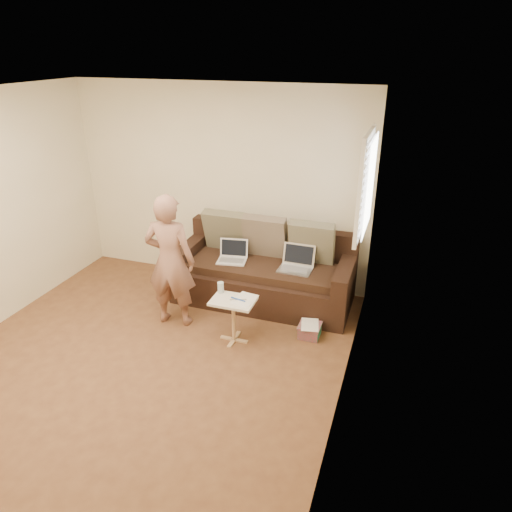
{
  "coord_description": "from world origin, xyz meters",
  "views": [
    {
      "loc": [
        2.37,
        -3.22,
        3.01
      ],
      "look_at": [
        0.8,
        1.4,
        0.78
      ],
      "focal_mm": 32.79,
      "sensor_mm": 36.0,
      "label": 1
    }
  ],
  "objects_px": {
    "laptop_white": "(232,262)",
    "side_table": "(234,320)",
    "drinking_glass": "(221,287)",
    "sofa": "(264,270)",
    "striped_box": "(310,330)",
    "person": "(170,261)",
    "laptop_silver": "(295,270)"
  },
  "relations": [
    {
      "from": "drinking_glass",
      "to": "striped_box",
      "type": "height_order",
      "value": "drinking_glass"
    },
    {
      "from": "laptop_white",
      "to": "side_table",
      "type": "xyz_separation_m",
      "value": [
        0.36,
        -0.88,
        -0.26
      ]
    },
    {
      "from": "side_table",
      "to": "laptop_silver",
      "type": "bearing_deg",
      "value": 63.17
    },
    {
      "from": "sofa",
      "to": "drinking_glass",
      "type": "relative_size",
      "value": 18.33
    },
    {
      "from": "side_table",
      "to": "drinking_glass",
      "type": "height_order",
      "value": "drinking_glass"
    },
    {
      "from": "sofa",
      "to": "drinking_glass",
      "type": "height_order",
      "value": "sofa"
    },
    {
      "from": "laptop_silver",
      "to": "striped_box",
      "type": "distance_m",
      "value": 0.77
    },
    {
      "from": "side_table",
      "to": "drinking_glass",
      "type": "relative_size",
      "value": 4.29
    },
    {
      "from": "sofa",
      "to": "laptop_white",
      "type": "bearing_deg",
      "value": -166.53
    },
    {
      "from": "sofa",
      "to": "striped_box",
      "type": "bearing_deg",
      "value": -40.04
    },
    {
      "from": "sofa",
      "to": "striped_box",
      "type": "distance_m",
      "value": 1.03
    },
    {
      "from": "side_table",
      "to": "laptop_white",
      "type": "bearing_deg",
      "value": 112.3
    },
    {
      "from": "sofa",
      "to": "person",
      "type": "relative_size",
      "value": 1.4
    },
    {
      "from": "sofa",
      "to": "side_table",
      "type": "bearing_deg",
      "value": -91.87
    },
    {
      "from": "person",
      "to": "striped_box",
      "type": "bearing_deg",
      "value": -179.52
    },
    {
      "from": "person",
      "to": "side_table",
      "type": "relative_size",
      "value": 3.05
    },
    {
      "from": "laptop_white",
      "to": "sofa",
      "type": "bearing_deg",
      "value": 3.72
    },
    {
      "from": "laptop_white",
      "to": "striped_box",
      "type": "relative_size",
      "value": 1.45
    },
    {
      "from": "laptop_white",
      "to": "striped_box",
      "type": "height_order",
      "value": "laptop_white"
    },
    {
      "from": "sofa",
      "to": "striped_box",
      "type": "relative_size",
      "value": 8.98
    },
    {
      "from": "drinking_glass",
      "to": "sofa",
      "type": "bearing_deg",
      "value": 75.57
    },
    {
      "from": "drinking_glass",
      "to": "person",
      "type": "bearing_deg",
      "value": 177.14
    },
    {
      "from": "laptop_white",
      "to": "person",
      "type": "distance_m",
      "value": 0.9
    },
    {
      "from": "sofa",
      "to": "side_table",
      "type": "height_order",
      "value": "sofa"
    },
    {
      "from": "laptop_white",
      "to": "drinking_glass",
      "type": "distance_m",
      "value": 0.78
    },
    {
      "from": "drinking_glass",
      "to": "laptop_white",
      "type": "bearing_deg",
      "value": 102.62
    },
    {
      "from": "laptop_white",
      "to": "drinking_glass",
      "type": "height_order",
      "value": "laptop_white"
    },
    {
      "from": "laptop_silver",
      "to": "person",
      "type": "bearing_deg",
      "value": -147.86
    },
    {
      "from": "drinking_glass",
      "to": "laptop_silver",
      "type": "bearing_deg",
      "value": 50.54
    },
    {
      "from": "sofa",
      "to": "side_table",
      "type": "distance_m",
      "value": 0.99
    },
    {
      "from": "laptop_silver",
      "to": "side_table",
      "type": "height_order",
      "value": "laptop_silver"
    },
    {
      "from": "side_table",
      "to": "striped_box",
      "type": "xyz_separation_m",
      "value": [
        0.78,
        0.35,
        -0.18
      ]
    }
  ]
}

